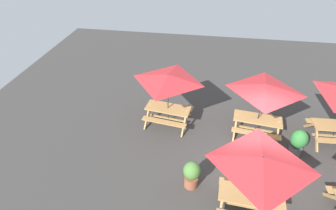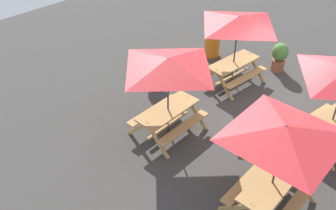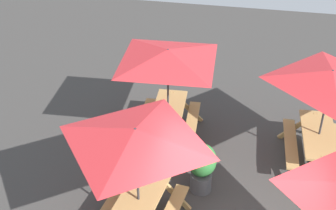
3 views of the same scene
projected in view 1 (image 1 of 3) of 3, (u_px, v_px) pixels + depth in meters
name	position (u px, v px, depth m)	size (l,w,h in m)	color
ground_plane	(252.00, 165.00, 9.16)	(24.00, 24.00, 0.00)	#3D3A38
picnic_table_0	(168.00, 82.00, 9.89)	(2.26, 2.26, 2.34)	tan
picnic_table_3	(265.00, 92.00, 9.34)	(2.24, 2.24, 2.34)	tan
picnic_table_4	(261.00, 166.00, 6.57)	(2.14, 2.14, 2.34)	tan
potted_plant_0	(192.00, 174.00, 8.15)	(0.54, 0.54, 1.01)	#935138
potted_plant_1	(298.00, 142.00, 9.21)	(0.57, 0.57, 1.12)	#59595B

